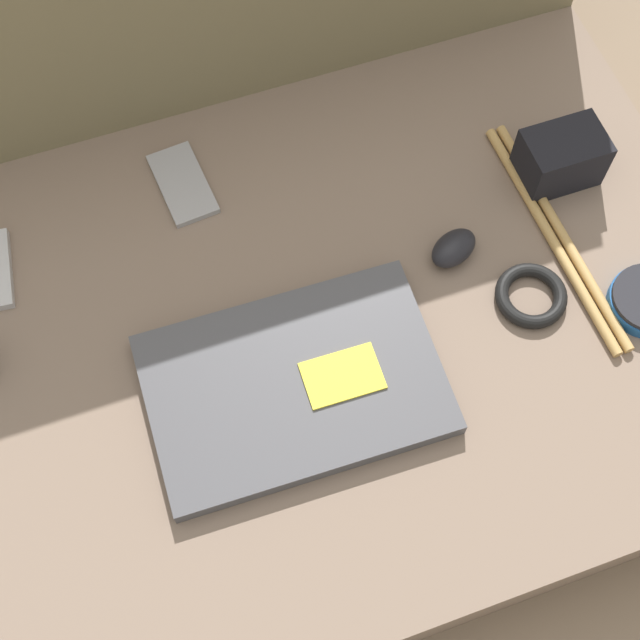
% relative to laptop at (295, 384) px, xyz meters
% --- Properties ---
extents(ground_plane, '(8.00, 8.00, 0.00)m').
position_rel_laptop_xyz_m(ground_plane, '(0.05, 0.06, -0.13)').
color(ground_plane, '#7A6651').
extents(couch_seat, '(1.04, 0.73, 0.12)m').
position_rel_laptop_xyz_m(couch_seat, '(0.05, 0.06, -0.07)').
color(couch_seat, '#7A6656').
rests_on(couch_seat, ground_plane).
extents(laptop, '(0.35, 0.24, 0.03)m').
position_rel_laptop_xyz_m(laptop, '(0.00, 0.00, 0.00)').
color(laptop, '#47474C').
rests_on(laptop, couch_seat).
extents(computer_mouse, '(0.08, 0.06, 0.04)m').
position_rel_laptop_xyz_m(computer_mouse, '(0.24, 0.10, 0.01)').
color(computer_mouse, black).
rests_on(computer_mouse, couch_seat).
extents(phone_silver, '(0.07, 0.12, 0.01)m').
position_rel_laptop_xyz_m(phone_silver, '(-0.05, 0.32, -0.01)').
color(phone_silver, '#99999E').
rests_on(phone_silver, couch_seat).
extents(camera_pouch, '(0.10, 0.07, 0.07)m').
position_rel_laptop_xyz_m(camera_pouch, '(0.42, 0.17, 0.03)').
color(camera_pouch, black).
rests_on(camera_pouch, couch_seat).
extents(cable_coil, '(0.09, 0.09, 0.02)m').
position_rel_laptop_xyz_m(cable_coil, '(0.31, 0.02, -0.00)').
color(cable_coil, black).
rests_on(cable_coil, couch_seat).
extents(drumstick_pair, '(0.04, 0.35, 0.01)m').
position_rel_laptop_xyz_m(drumstick_pair, '(0.38, 0.08, -0.01)').
color(drumstick_pair, tan).
rests_on(drumstick_pair, couch_seat).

